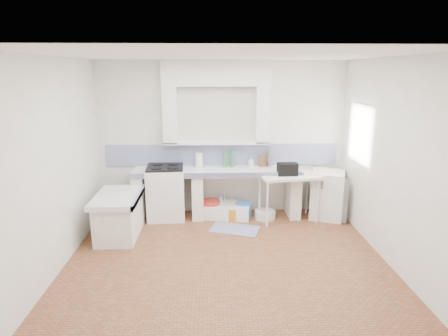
{
  "coord_description": "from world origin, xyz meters",
  "views": [
    {
      "loc": [
        -0.21,
        -4.83,
        2.61
      ],
      "look_at": [
        0.0,
        1.0,
        1.1
      ],
      "focal_mm": 30.15,
      "sensor_mm": 36.0,
      "label": 1
    }
  ],
  "objects_px": {
    "fridge": "(327,195)",
    "side_table": "(288,198)",
    "sink": "(225,211)",
    "stove": "(166,193)"
  },
  "relations": [
    {
      "from": "sink",
      "to": "side_table",
      "type": "relative_size",
      "value": 0.9
    },
    {
      "from": "fridge",
      "to": "side_table",
      "type": "bearing_deg",
      "value": -151.47
    },
    {
      "from": "fridge",
      "to": "sink",
      "type": "bearing_deg",
      "value": -162.57
    },
    {
      "from": "sink",
      "to": "stove",
      "type": "bearing_deg",
      "value": -170.67
    },
    {
      "from": "stove",
      "to": "side_table",
      "type": "distance_m",
      "value": 2.2
    },
    {
      "from": "stove",
      "to": "fridge",
      "type": "distance_m",
      "value": 2.93
    },
    {
      "from": "side_table",
      "to": "fridge",
      "type": "bearing_deg",
      "value": -0.49
    },
    {
      "from": "stove",
      "to": "fridge",
      "type": "bearing_deg",
      "value": -5.45
    },
    {
      "from": "side_table",
      "to": "fridge",
      "type": "relative_size",
      "value": 1.17
    },
    {
      "from": "sink",
      "to": "side_table",
      "type": "height_order",
      "value": "side_table"
    }
  ]
}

